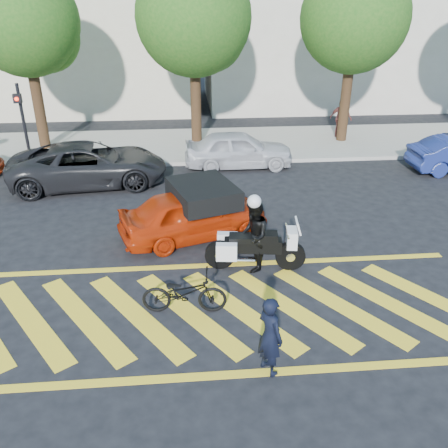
{
  "coord_description": "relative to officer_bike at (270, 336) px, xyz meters",
  "views": [
    {
      "loc": [
        -0.56,
        -8.3,
        6.22
      ],
      "look_at": [
        0.34,
        2.1,
        1.05
      ],
      "focal_mm": 38.0,
      "sensor_mm": 36.0,
      "label": 1
    }
  ],
  "objects": [
    {
      "name": "bicycle",
      "position": [
        -1.49,
        1.9,
        -0.31
      ],
      "size": [
        1.84,
        0.77,
        0.94
      ],
      "primitive_type": "imported",
      "rotation": [
        0.0,
        0.0,
        1.49
      ],
      "color": "black",
      "rests_on": "ground"
    },
    {
      "name": "ground",
      "position": [
        -0.81,
        1.83,
        -0.79
      ],
      "size": [
        90.0,
        90.0,
        0.0
      ],
      "primitive_type": "plane",
      "color": "black",
      "rests_on": "ground"
    },
    {
      "name": "tree_right",
      "position": [
        5.82,
        13.9,
        4.26
      ],
      "size": [
        4.4,
        4.4,
        7.41
      ],
      "color": "black",
      "rests_on": "ground"
    },
    {
      "name": "tree_left",
      "position": [
        -7.18,
        13.9,
        4.21
      ],
      "size": [
        4.2,
        4.2,
        7.26
      ],
      "color": "black",
      "rests_on": "ground"
    },
    {
      "name": "sidewalk",
      "position": [
        -0.81,
        13.83,
        -0.71
      ],
      "size": [
        60.0,
        5.0,
        0.15
      ],
      "primitive_type": "cube",
      "color": "#9E998E",
      "rests_on": "ground"
    },
    {
      "name": "parked_mid_right",
      "position": [
        0.71,
        11.03,
        -0.08
      ],
      "size": [
        4.15,
        1.7,
        1.41
      ],
      "primitive_type": "imported",
      "rotation": [
        0.0,
        0.0,
        1.58
      ],
      "color": "#BBBBBF",
      "rests_on": "ground"
    },
    {
      "name": "crosswalk",
      "position": [
        -0.84,
        1.83,
        -0.78
      ],
      "size": [
        12.33,
        4.0,
        0.01
      ],
      "color": "yellow",
      "rests_on": "ground"
    },
    {
      "name": "officer_moto",
      "position": [
        0.2,
        3.51,
        0.13
      ],
      "size": [
        0.79,
        0.96,
        1.82
      ],
      "primitive_type": "imported",
      "rotation": [
        0.0,
        0.0,
        -1.69
      ],
      "color": "black",
      "rests_on": "ground"
    },
    {
      "name": "building_left",
      "position": [
        -8.81,
        22.83,
        4.21
      ],
      "size": [
        16.0,
        8.0,
        10.0
      ],
      "primitive_type": "cube",
      "color": "beige",
      "rests_on": "ground"
    },
    {
      "name": "building_right",
      "position": [
        8.19,
        22.83,
        4.71
      ],
      "size": [
        16.0,
        8.0,
        11.0
      ],
      "primitive_type": "cube",
      "color": "beige",
      "rests_on": "ground"
    },
    {
      "name": "police_motorcycle",
      "position": [
        0.22,
        3.51,
        -0.19
      ],
      "size": [
        2.47,
        0.85,
        1.09
      ],
      "rotation": [
        0.0,
        0.0,
        -0.12
      ],
      "color": "black",
      "rests_on": "ground"
    },
    {
      "name": "red_convertible",
      "position": [
        -1.17,
        5.33,
        -0.09
      ],
      "size": [
        4.37,
        2.83,
        1.38
      ],
      "primitive_type": "imported",
      "rotation": [
        0.0,
        0.0,
        1.89
      ],
      "color": "#B72808",
      "rests_on": "ground"
    },
    {
      "name": "signal_pole",
      "position": [
        -7.31,
        11.57,
        1.13
      ],
      "size": [
        0.28,
        0.43,
        3.2
      ],
      "color": "black",
      "rests_on": "ground"
    },
    {
      "name": "pedestrian_right",
      "position": [
        5.73,
        14.27,
        0.22
      ],
      "size": [
        1.05,
        0.93,
        1.71
      ],
      "primitive_type": "imported",
      "rotation": [
        0.0,
        0.0,
        2.5
      ],
      "color": "brown",
      "rests_on": "sidewalk"
    },
    {
      "name": "tree_center",
      "position": [
        -0.68,
        13.9,
        4.31
      ],
      "size": [
        4.6,
        4.6,
        7.56
      ],
      "color": "black",
      "rests_on": "ground"
    },
    {
      "name": "officer_bike",
      "position": [
        0.0,
        0.0,
        0.0
      ],
      "size": [
        0.61,
        0.68,
        1.57
      ],
      "primitive_type": "imported",
      "rotation": [
        0.0,
        0.0,
        2.09
      ],
      "color": "black",
      "rests_on": "ground"
    },
    {
      "name": "parked_mid_left",
      "position": [
        -4.72,
        9.63,
        -0.04
      ],
      "size": [
        5.61,
        3.08,
        1.49
      ],
      "primitive_type": "imported",
      "rotation": [
        0.0,
        0.0,
        1.69
      ],
      "color": "black",
      "rests_on": "ground"
    }
  ]
}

